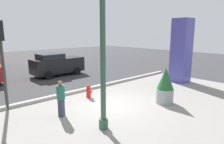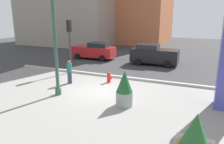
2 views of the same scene
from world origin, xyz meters
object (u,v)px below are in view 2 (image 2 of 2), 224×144
object	(u,v)px
lamp_post	(55,40)
traffic_light_corner	(70,38)
potted_plant_near_right	(194,144)
car_curb_west	(94,51)
fire_hydrant	(109,77)
car_passing_lane	(154,55)
potted_plant_mid_plaza	(124,89)
pedestrian_crossing	(69,71)

from	to	relation	value
lamp_post	traffic_light_corner	distance (m)	5.14
potted_plant_near_right	car_curb_west	bearing A→B (deg)	127.83
lamp_post	potted_plant_near_right	xyz separation A→B (m)	(7.81, -3.58, -2.48)
lamp_post	fire_hydrant	distance (m)	4.80
lamp_post	car_passing_lane	world-z (taller)	lamp_post
car_curb_west	potted_plant_near_right	bearing A→B (deg)	-52.17
fire_hydrant	car_curb_west	xyz separation A→B (m)	(-4.79, 6.96, 0.51)
lamp_post	potted_plant_mid_plaza	distance (m)	4.78
traffic_light_corner	car_passing_lane	size ratio (longest dim) A/B	0.97
lamp_post	car_curb_west	xyz separation A→B (m)	(-3.02, 10.37, -2.37)
pedestrian_crossing	traffic_light_corner	bearing A→B (deg)	121.46
car_curb_west	pedestrian_crossing	bearing A→B (deg)	-73.70
fire_hydrant	car_passing_lane	distance (m)	6.95
potted_plant_mid_plaza	pedestrian_crossing	bearing A→B (deg)	155.81
potted_plant_near_right	car_passing_lane	world-z (taller)	car_passing_lane
potted_plant_mid_plaza	pedestrian_crossing	world-z (taller)	potted_plant_mid_plaza
fire_hydrant	potted_plant_near_right	bearing A→B (deg)	-49.16
car_curb_west	car_passing_lane	bearing A→B (deg)	-2.01
car_passing_lane	pedestrian_crossing	bearing A→B (deg)	-116.40
fire_hydrant	traffic_light_corner	world-z (taller)	traffic_light_corner
car_passing_lane	car_curb_west	xyz separation A→B (m)	(-6.37, 0.22, -0.08)
fire_hydrant	car_curb_west	world-z (taller)	car_curb_west
car_passing_lane	potted_plant_near_right	bearing A→B (deg)	-72.01
potted_plant_mid_plaza	traffic_light_corner	xyz separation A→B (m)	(-6.32, 4.65, 1.91)
lamp_post	potted_plant_mid_plaza	size ratio (longest dim) A/B	3.53
potted_plant_mid_plaza	car_passing_lane	distance (m)	10.18
lamp_post	pedestrian_crossing	size ratio (longest dim) A/B	4.13
lamp_post	car_curb_west	size ratio (longest dim) A/B	1.47
potted_plant_mid_plaza	car_curb_west	xyz separation A→B (m)	(-7.19, 10.37, -0.05)
potted_plant_near_right	traffic_light_corner	xyz separation A→B (m)	(-9.96, 8.23, 2.06)
lamp_post	car_curb_west	distance (m)	11.06
potted_plant_near_right	lamp_post	bearing A→B (deg)	155.37
car_curb_west	pedestrian_crossing	xyz separation A→B (m)	(2.40, -8.22, 0.02)
car_passing_lane	lamp_post	bearing A→B (deg)	-108.30
potted_plant_mid_plaza	car_passing_lane	bearing A→B (deg)	94.61
potted_plant_mid_plaza	car_curb_west	distance (m)	12.62
potted_plant_near_right	car_passing_lane	bearing A→B (deg)	107.99
potted_plant_mid_plaza	potted_plant_near_right	bearing A→B (deg)	-44.50
lamp_post	traffic_light_corner	xyz separation A→B (m)	(-2.15, 4.65, -0.41)
potted_plant_near_right	fire_hydrant	world-z (taller)	potted_plant_near_right
potted_plant_mid_plaza	fire_hydrant	distance (m)	4.21
lamp_post	car_passing_lane	distance (m)	10.93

